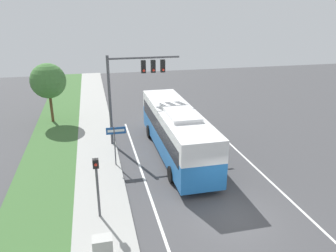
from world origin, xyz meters
The scene contains 11 objects.
ground_plane centered at (0.00, 0.00, 0.00)m, with size 80.00×80.00×0.00m, color #424244.
sidewalk centered at (-6.20, 0.00, 0.06)m, with size 2.80×80.00×0.12m.
grass_verge centered at (-9.40, 0.00, 0.05)m, with size 3.60×80.00×0.10m.
lane_divider_near centered at (-3.60, 0.00, 0.00)m, with size 0.14×30.00×0.01m.
lane_divider_far centered at (3.60, 0.00, 0.00)m, with size 0.14×30.00×0.01m.
bus centered at (-0.87, 7.73, 1.92)m, with size 2.72×11.81×3.50m.
signal_gantry centered at (-3.32, 10.50, 4.81)m, with size 5.19×0.41×6.62m.
pedestrian_signal centered at (-6.32, 1.44, 2.14)m, with size 0.28×0.34×3.16m.
street_sign centered at (-5.03, 6.88, 1.91)m, with size 1.23×0.08×2.72m.
utility_cabinet centered at (-6.29, -1.59, 0.65)m, with size 0.79×0.57×1.06m.
roadside_tree centered at (-9.85, 16.92, 3.77)m, with size 3.01×3.01×5.19m.
Camera 1 is at (-6.21, -12.44, 9.58)m, focal length 35.00 mm.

